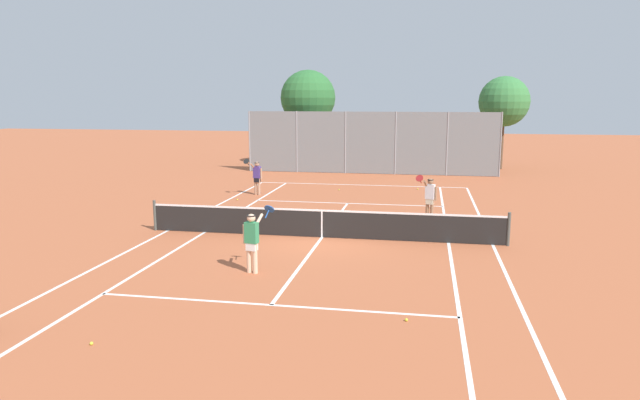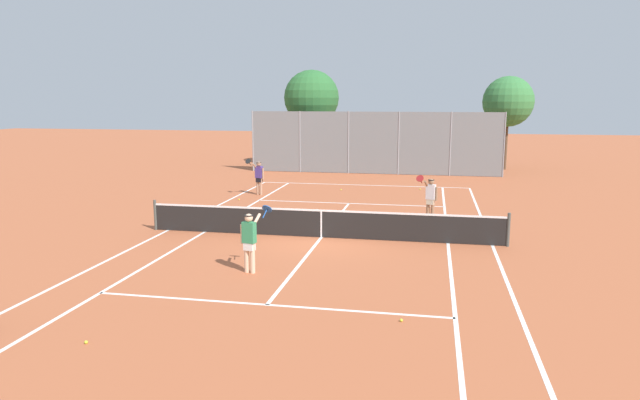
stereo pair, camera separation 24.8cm
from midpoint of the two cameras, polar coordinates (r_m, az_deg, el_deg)
ground_plane at (r=19.03m, az=0.50°, el=-3.78°), size 120.00×120.00×0.00m
court_line_markings at (r=19.02m, az=0.50°, el=-3.77°), size 11.10×23.90×0.01m
tennis_net at (r=18.91m, az=0.51°, el=-2.29°), size 12.00×0.10×1.07m
player_near_side at (r=15.16m, az=-6.59°, el=-3.86°), size 0.78×0.71×1.77m
player_far_left at (r=27.42m, az=-5.88°, el=2.43°), size 0.80×0.71×1.77m
player_far_right at (r=21.91m, az=11.31°, el=0.35°), size 0.82×0.70×1.77m
loose_tennis_ball_0 at (r=26.20m, az=-7.84°, el=0.05°), size 0.07×0.07×0.07m
loose_tennis_ball_1 at (r=12.23m, az=8.72°, el=-11.80°), size 0.07×0.07×0.07m
loose_tennis_ball_2 at (r=28.76m, az=2.37°, el=1.04°), size 0.07×0.07×0.07m
loose_tennis_ball_3 at (r=29.36m, az=10.22°, el=1.07°), size 0.07×0.07×0.07m
loose_tennis_ball_4 at (r=11.90m, az=-21.78°, el=-13.07°), size 0.07×0.07×0.07m
back_fence at (r=35.01m, az=5.55°, el=5.70°), size 15.39×0.08×3.80m
tree_behind_left at (r=39.06m, az=-0.69°, el=10.04°), size 3.71×3.71×6.47m
tree_behind_right at (r=38.98m, az=18.35°, el=9.23°), size 3.23×3.23×5.99m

